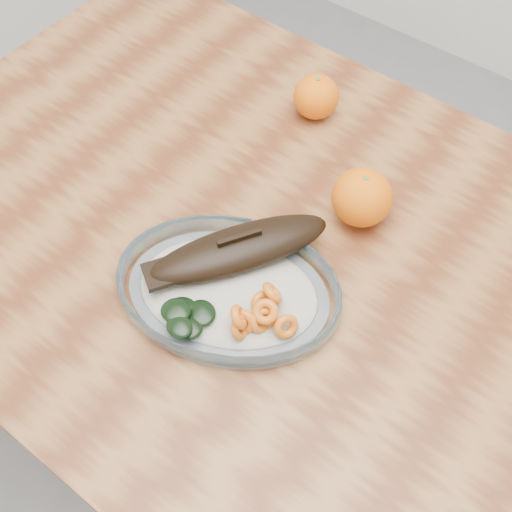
# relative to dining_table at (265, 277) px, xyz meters

# --- Properties ---
(ground) EXTENTS (3.00, 3.00, 0.00)m
(ground) POSITION_rel_dining_table_xyz_m (0.00, 0.00, -0.65)
(ground) COLOR slate
(ground) RESTS_ON ground
(dining_table) EXTENTS (1.20, 0.80, 0.75)m
(dining_table) POSITION_rel_dining_table_xyz_m (0.00, 0.00, 0.00)
(dining_table) COLOR #612F17
(dining_table) RESTS_ON ground
(plated_meal) EXTENTS (0.69, 0.69, 0.08)m
(plated_meal) POSITION_rel_dining_table_xyz_m (0.01, -0.10, 0.12)
(plated_meal) COLOR white
(plated_meal) RESTS_ON dining_table
(orange_left) EXTENTS (0.07, 0.07, 0.07)m
(orange_left) POSITION_rel_dining_table_xyz_m (-0.09, 0.25, 0.14)
(orange_left) COLOR #FF4A05
(orange_left) RESTS_ON dining_table
(orange_right) EXTENTS (0.08, 0.08, 0.08)m
(orange_right) POSITION_rel_dining_table_xyz_m (0.08, 0.11, 0.14)
(orange_right) COLOR #FF4A05
(orange_right) RESTS_ON dining_table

